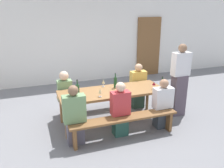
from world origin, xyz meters
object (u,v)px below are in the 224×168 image
at_px(wine_bottle_2, 78,89).
at_px(wine_glass_0, 70,90).
at_px(bench_far, 102,96).
at_px(wine_bottle_1, 162,85).
at_px(wine_glass_1, 154,84).
at_px(seated_guest_near_2, 163,105).
at_px(wooden_door, 149,47).
at_px(wine_glass_3, 100,91).
at_px(bench_near, 124,121).
at_px(wine_bottle_0, 115,82).
at_px(standing_host, 179,82).
at_px(seated_guest_near_0, 75,117).
at_px(tasting_table, 112,94).
at_px(seated_guest_far_1, 138,87).
at_px(wine_glass_2, 103,82).
at_px(seated_guest_far_0, 65,96).
at_px(seated_guest_near_1, 120,110).

height_order(wine_bottle_2, wine_glass_0, wine_bottle_2).
bearing_deg(bench_far, wine_bottle_1, -44.50).
relative_size(bench_far, wine_glass_1, 13.01).
bearing_deg(bench_far, seated_guest_near_2, -53.78).
bearing_deg(wooden_door, wine_glass_0, -138.04).
relative_size(wine_glass_1, wine_glass_3, 0.97).
bearing_deg(bench_near, wine_glass_3, 127.17).
xyz_separation_m(wine_bottle_0, standing_host, (1.47, -0.31, -0.06)).
xyz_separation_m(bench_near, wine_bottle_2, (-0.75, 0.73, 0.51)).
height_order(wine_glass_0, standing_host, standing_host).
xyz_separation_m(wine_bottle_1, wine_glass_3, (-1.39, 0.06, 0.01)).
distance_m(bench_near, seated_guest_near_0, 0.97).
bearing_deg(tasting_table, wine_bottle_1, -16.73).
xyz_separation_m(seated_guest_near_2, seated_guest_far_1, (-0.03, 1.12, 0.04)).
bearing_deg(bench_near, seated_guest_near_2, 9.15).
height_order(bench_far, wine_glass_0, wine_glass_0).
xyz_separation_m(wine_glass_2, wine_glass_3, (-0.25, -0.58, 0.00)).
xyz_separation_m(bench_far, seated_guest_near_2, (0.93, -1.27, 0.14)).
height_order(seated_guest_near_0, seated_guest_far_1, seated_guest_near_0).
xyz_separation_m(wine_bottle_1, seated_guest_near_2, (-0.11, -0.25, -0.36)).
height_order(wooden_door, seated_guest_near_0, wooden_door).
relative_size(tasting_table, wine_glass_3, 13.26).
height_order(wine_bottle_1, wine_glass_3, wine_bottle_1).
distance_m(wine_bottle_2, seated_guest_near_0, 0.69).
height_order(seated_guest_near_2, seated_guest_far_0, seated_guest_far_0).
bearing_deg(wine_bottle_1, wine_bottle_0, 153.04).
xyz_separation_m(bench_far, standing_host, (1.60, -0.87, 0.46)).
bearing_deg(seated_guest_near_1, bench_near, -169.06).
bearing_deg(standing_host, wine_glass_1, 5.12).
distance_m(wooden_door, seated_guest_near_2, 4.07).
xyz_separation_m(wine_bottle_2, seated_guest_near_0, (-0.19, -0.58, -0.32)).
relative_size(wine_bottle_0, seated_guest_near_2, 0.32).
bearing_deg(seated_guest_near_2, wine_glass_2, 49.31).
distance_m(tasting_table, wine_bottle_0, 0.28).
xyz_separation_m(bench_far, wine_glass_1, (0.89, -0.93, 0.51)).
bearing_deg(wine_bottle_1, wine_glass_2, 150.86).
distance_m(wine_bottle_0, wine_bottle_1, 1.02).
xyz_separation_m(tasting_table, seated_guest_near_1, (-0.03, -0.56, -0.15)).
bearing_deg(tasting_table, seated_guest_near_0, -149.11).
distance_m(wine_bottle_1, seated_guest_far_0, 2.18).
height_order(wine_bottle_2, seated_guest_near_2, seated_guest_near_2).
height_order(wine_glass_2, seated_guest_far_1, seated_guest_far_1).
relative_size(bench_near, bench_far, 1.00).
xyz_separation_m(wine_bottle_1, standing_host, (0.56, 0.16, -0.04)).
height_order(bench_near, bench_far, same).
xyz_separation_m(bench_near, wine_glass_1, (0.89, 0.49, 0.51)).
xyz_separation_m(wooden_door, seated_guest_far_1, (-1.65, -2.57, -0.51)).
bearing_deg(standing_host, wine_glass_2, -15.69).
distance_m(bench_near, wine_glass_2, 1.15).
xyz_separation_m(tasting_table, bench_far, (0.00, 0.71, -0.32)).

